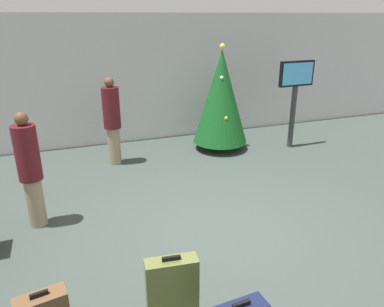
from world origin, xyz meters
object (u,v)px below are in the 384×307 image
at_px(holiday_tree, 221,97).
at_px(traveller_0, 30,168).
at_px(flight_info_kiosk, 295,88).
at_px(suitcase_3, 172,295).
at_px(traveller_1, 112,120).

height_order(holiday_tree, traveller_0, holiday_tree).
relative_size(flight_info_kiosk, traveller_0, 1.16).
xyz_separation_m(flight_info_kiosk, suitcase_3, (-4.11, -4.10, -0.97)).
relative_size(traveller_1, suitcase_3, 2.13).
bearing_deg(traveller_1, suitcase_3, -91.55).
distance_m(flight_info_kiosk, traveller_0, 5.67).
distance_m(holiday_tree, suitcase_3, 5.25).
height_order(holiday_tree, suitcase_3, holiday_tree).
relative_size(holiday_tree, suitcase_3, 2.80).
height_order(flight_info_kiosk, suitcase_3, flight_info_kiosk).
relative_size(flight_info_kiosk, suitcase_3, 2.36).
xyz_separation_m(traveller_0, suitcase_3, (1.30, -2.46, -0.50)).
distance_m(flight_info_kiosk, traveller_1, 4.02).
bearing_deg(flight_info_kiosk, traveller_1, 174.95).
xyz_separation_m(flight_info_kiosk, traveller_1, (-3.98, 0.35, -0.43)).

